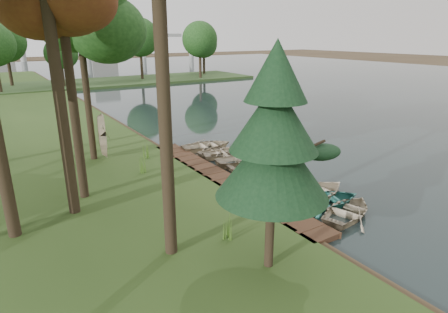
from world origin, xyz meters
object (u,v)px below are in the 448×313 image
rowboat_1 (325,199)px  pine_tree (274,137)px  rowboat_2 (316,191)px  stored_rowboat (106,153)px  boardwalk (223,180)px  rowboat_0 (348,209)px

rowboat_1 → pine_tree: 7.90m
rowboat_1 → rowboat_2: rowboat_2 is taller
rowboat_2 → stored_rowboat: (-7.48, 11.93, 0.14)m
boardwalk → stored_rowboat: size_ratio=5.42×
rowboat_0 → rowboat_2: 2.30m
pine_tree → rowboat_1: bearing=24.9°
rowboat_1 → rowboat_2: size_ratio=0.95×
boardwalk → rowboat_2: bearing=-57.6°
rowboat_0 → rowboat_2: size_ratio=0.87×
boardwalk → pine_tree: bearing=-111.7°
rowboat_0 → stored_rowboat: (-7.27, 14.22, 0.20)m
pine_tree → stored_rowboat: bearing=95.0°
rowboat_2 → pine_tree: size_ratio=0.51×
rowboat_1 → pine_tree: pine_tree is taller
stored_rowboat → pine_tree: bearing=-166.7°
rowboat_1 → rowboat_2: (0.30, 0.93, 0.02)m
rowboat_1 → stored_rowboat: size_ratio=1.29×
rowboat_0 → pine_tree: bearing=86.5°
rowboat_0 → stored_rowboat: 15.98m
boardwalk → rowboat_0: rowboat_0 is taller
rowboat_1 → stored_rowboat: bearing=43.6°
boardwalk → rowboat_1: rowboat_1 is taller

